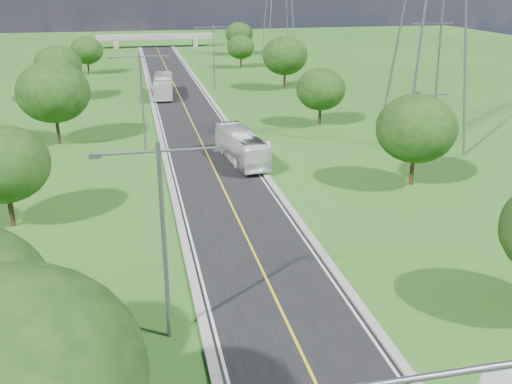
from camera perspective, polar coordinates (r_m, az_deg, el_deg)
ground at (r=74.63m, az=-6.71°, el=7.54°), size 260.00×260.00×0.00m
road at (r=80.46m, az=-7.17°, el=8.49°), size 8.00×150.00×0.06m
curb_left at (r=80.19m, az=-10.22°, el=8.34°), size 0.50×150.00×0.22m
curb_right at (r=80.92m, az=-4.14°, el=8.73°), size 0.50×150.00×0.22m
speed_limit_sign at (r=53.98m, az=1.19°, el=4.35°), size 0.55×0.09×2.40m
overpass at (r=153.23m, az=-9.99°, el=14.97°), size 30.00×3.00×3.20m
streetlight_near_left at (r=26.69m, az=-9.28°, el=-3.49°), size 5.90×0.25×10.00m
streetlight_mid_left at (r=58.41m, az=-11.34°, el=9.59°), size 5.90×0.25×10.00m
streetlight_far_right at (r=91.95m, az=-4.25°, el=13.84°), size 5.90×0.25×10.00m
power_tower_near at (r=59.91m, az=17.38°, el=17.14°), size 9.00×6.40×28.00m
tree_lb at (r=43.13m, az=-23.92°, el=2.55°), size 6.30×6.30×7.33m
tree_lc at (r=63.90m, az=-19.63°, el=9.40°), size 7.56×7.56×8.79m
tree_ld at (r=87.78m, az=-19.19°, el=11.81°), size 6.72×6.72×7.82m
tree_le at (r=111.35m, az=-16.58°, el=13.42°), size 5.88×5.88×6.84m
tree_rb at (r=49.62m, az=15.72°, el=6.13°), size 6.72×6.72×7.82m
tree_rc at (r=69.15m, az=6.50°, el=10.17°), size 5.88×5.88×6.84m
tree_rd at (r=92.29m, az=2.91°, el=13.47°), size 7.14×7.14×8.30m
tree_re at (r=115.13m, az=-1.54°, el=14.29°), size 5.46×5.46×6.35m
tree_rf at (r=135.26m, az=-1.69°, el=15.50°), size 6.30×6.30×7.33m
bus_outbound at (r=55.04m, az=-1.48°, el=4.62°), size 3.61×10.93×2.99m
bus_inbound at (r=87.68m, az=-9.25°, el=10.46°), size 3.55×11.49×3.15m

